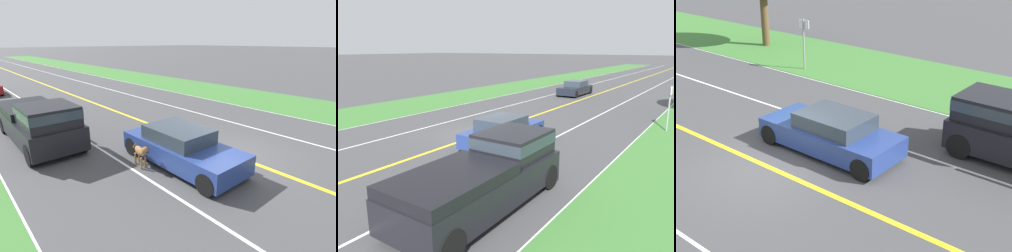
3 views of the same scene
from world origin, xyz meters
TOP-DOWN VIEW (x-y plane):
  - ground_plane at (0.00, 0.00)m, footprint 400.00×400.00m
  - centre_divider_line at (0.00, 0.00)m, footprint 0.18×160.00m
  - lane_edge_line_right at (7.00, 0.00)m, footprint 0.14×160.00m
  - lane_dash_same_dir at (3.50, 0.00)m, footprint 0.10×160.00m
  - grass_verge_right at (10.00, 0.00)m, footprint 6.00×160.00m
  - ego_car at (1.97, -0.69)m, footprint 1.88×4.55m
  - dog at (3.15, -1.42)m, footprint 0.35×1.16m
  - street_sign at (7.95, 6.16)m, footprint 0.11×0.64m

SIDE VIEW (x-z plane):
  - ground_plane at x=0.00m, z-range 0.00..0.00m
  - centre_divider_line at x=0.00m, z-range 0.00..0.01m
  - lane_edge_line_right at x=7.00m, z-range 0.00..0.01m
  - lane_dash_same_dir at x=3.50m, z-range 0.00..0.01m
  - grass_verge_right at x=10.00m, z-range 0.00..0.03m
  - dog at x=3.15m, z-range 0.12..0.99m
  - ego_car at x=1.97m, z-range -0.03..1.28m
  - street_sign at x=7.95m, z-range 0.32..2.78m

